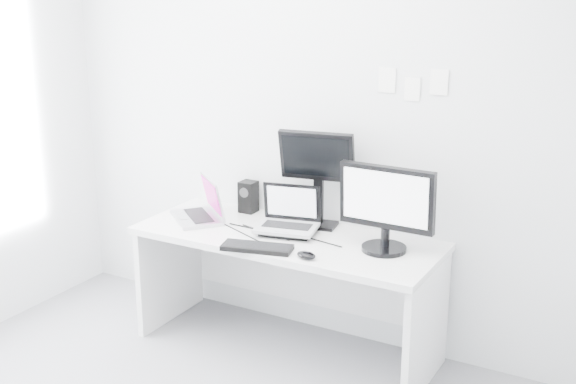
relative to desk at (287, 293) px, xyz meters
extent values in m
plane|color=silver|center=(0.00, 0.35, 0.99)|extent=(3.60, 0.00, 3.60)
cube|color=silver|center=(0.00, 0.00, 0.00)|extent=(1.80, 0.70, 0.73)
cube|color=#ACACB1|center=(-0.63, -0.02, 0.50)|extent=(0.46, 0.45, 0.27)
cube|color=black|center=(-0.43, 0.26, 0.47)|extent=(0.10, 0.10, 0.20)
cube|color=#AAACB2|center=(-0.01, 0.01, 0.51)|extent=(0.40, 0.34, 0.29)
cube|color=black|center=(0.08, 0.23, 0.67)|extent=(0.47, 0.24, 0.61)
cube|color=black|center=(0.59, 0.04, 0.61)|extent=(0.54, 0.25, 0.49)
cube|color=black|center=(-0.03, -0.29, 0.38)|extent=(0.41, 0.23, 0.03)
ellipsoid|color=black|center=(0.27, -0.27, 0.38)|extent=(0.13, 0.10, 0.04)
cube|color=white|center=(0.45, 0.34, 1.26)|extent=(0.10, 0.00, 0.14)
cube|color=white|center=(0.60, 0.34, 1.22)|extent=(0.09, 0.00, 0.13)
cube|color=white|center=(0.75, 0.34, 1.26)|extent=(0.10, 0.00, 0.14)
camera|label=1|loc=(2.02, -3.59, 1.86)|focal=47.02mm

